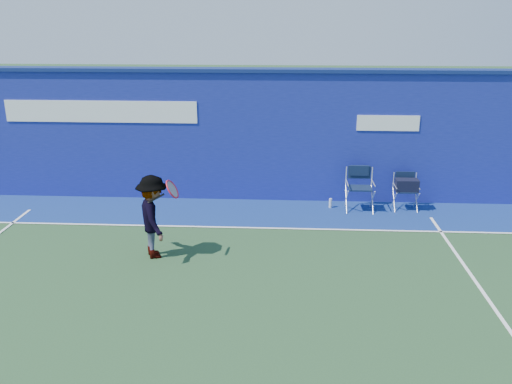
# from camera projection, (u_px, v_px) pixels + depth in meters

# --- Properties ---
(ground) EXTENTS (80.00, 80.00, 0.00)m
(ground) POSITION_uv_depth(u_px,v_px,m) (199.00, 306.00, 8.29)
(ground) COLOR #244425
(ground) RESTS_ON ground
(stadium_wall) EXTENTS (24.00, 0.50, 3.08)m
(stadium_wall) POSITION_uv_depth(u_px,v_px,m) (231.00, 134.00, 12.73)
(stadium_wall) COLOR navy
(stadium_wall) RESTS_ON ground
(out_of_bounds_strip) EXTENTS (24.00, 1.80, 0.01)m
(out_of_bounds_strip) POSITION_uv_depth(u_px,v_px,m) (227.00, 212.00, 12.17)
(out_of_bounds_strip) COLOR navy
(out_of_bounds_strip) RESTS_ON ground
(court_lines) EXTENTS (24.00, 12.00, 0.01)m
(court_lines) POSITION_uv_depth(u_px,v_px,m) (204.00, 287.00, 8.85)
(court_lines) COLOR white
(court_lines) RESTS_ON out_of_bounds_strip
(directors_chair_left) EXTENTS (0.58, 0.54, 0.99)m
(directors_chair_left) POSITION_uv_depth(u_px,v_px,m) (359.00, 196.00, 12.24)
(directors_chair_left) COLOR silver
(directors_chair_left) RESTS_ON ground
(directors_chair_right) EXTENTS (0.50, 0.45, 0.84)m
(directors_chair_right) POSITION_uv_depth(u_px,v_px,m) (406.00, 195.00, 12.25)
(directors_chair_right) COLOR silver
(directors_chair_right) RESTS_ON ground
(water_bottle) EXTENTS (0.07, 0.07, 0.22)m
(water_bottle) POSITION_uv_depth(u_px,v_px,m) (330.00, 203.00, 12.44)
(water_bottle) COLOR silver
(water_bottle) RESTS_ON ground
(tennis_player) EXTENTS (0.98, 1.14, 1.54)m
(tennis_player) POSITION_uv_depth(u_px,v_px,m) (153.00, 217.00, 9.77)
(tennis_player) COLOR #EA4738
(tennis_player) RESTS_ON ground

